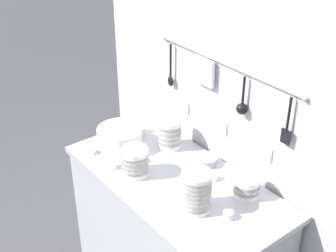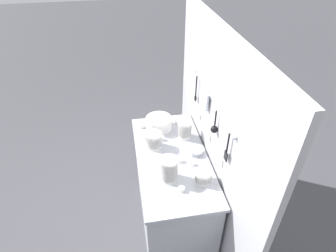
# 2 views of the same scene
# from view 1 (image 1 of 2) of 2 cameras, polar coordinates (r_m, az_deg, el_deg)

# --- Properties ---
(counter) EXTENTS (1.21, 0.60, 0.91)m
(counter) POSITION_cam_1_polar(r_m,az_deg,el_deg) (2.65, 0.78, -14.27)
(counter) COLOR #9EA0A8
(counter) RESTS_ON ground
(back_wall) EXTENTS (2.01, 0.09, 1.99)m
(back_wall) POSITION_cam_1_polar(r_m,az_deg,el_deg) (2.50, 6.85, -1.85)
(back_wall) COLOR #B2B2B7
(back_wall) RESTS_ON ground
(bowl_stack_short_front) EXTENTS (0.14, 0.14, 0.15)m
(bowl_stack_short_front) POSITION_cam_1_polar(r_m,az_deg,el_deg) (2.35, -4.01, -4.37)
(bowl_stack_short_front) COLOR white
(bowl_stack_short_front) RESTS_ON counter
(bowl_stack_wide_centre) EXTENTS (0.12, 0.12, 0.17)m
(bowl_stack_wide_centre) POSITION_cam_1_polar(r_m,az_deg,el_deg) (2.56, 0.23, -0.92)
(bowl_stack_wide_centre) COLOR white
(bowl_stack_wide_centre) RESTS_ON counter
(bowl_stack_tall_left) EXTENTS (0.13, 0.13, 0.20)m
(bowl_stack_tall_left) POSITION_cam_1_polar(r_m,az_deg,el_deg) (2.12, 3.51, -7.95)
(bowl_stack_tall_left) COLOR white
(bowl_stack_tall_left) RESTS_ON counter
(bowl_stack_back_corner) EXTENTS (0.13, 0.13, 0.10)m
(bowl_stack_back_corner) POSITION_cam_1_polar(r_m,az_deg,el_deg) (2.25, 9.57, -7.28)
(bowl_stack_back_corner) COLOR white
(bowl_stack_back_corner) RESTS_ON counter
(plate_stack) EXTENTS (0.25, 0.25, 0.11)m
(plate_stack) POSITION_cam_1_polar(r_m,az_deg,el_deg) (2.59, -5.89, -1.40)
(plate_stack) COLOR white
(plate_stack) RESTS_ON counter
(steel_mixing_bowl) EXTENTS (0.11, 0.11, 0.04)m
(steel_mixing_bowl) POSITION_cam_1_polar(r_m,az_deg,el_deg) (2.46, 4.61, -4.16)
(steel_mixing_bowl) COLOR #93969E
(steel_mixing_bowl) RESTS_ON counter
(cup_back_left) EXTENTS (0.05, 0.05, 0.04)m
(cup_back_left) POSITION_cam_1_polar(r_m,az_deg,el_deg) (2.48, -3.53, -3.98)
(cup_back_left) COLOR white
(cup_back_left) RESTS_ON counter
(cup_front_left) EXTENTS (0.05, 0.05, 0.04)m
(cup_front_left) POSITION_cam_1_polar(r_m,az_deg,el_deg) (2.33, 2.91, -6.41)
(cup_front_left) COLOR white
(cup_front_left) RESTS_ON counter
(cup_centre) EXTENTS (0.05, 0.05, 0.04)m
(cup_centre) POSITION_cam_1_polar(r_m,az_deg,el_deg) (2.44, -6.85, -4.76)
(cup_centre) COLOR white
(cup_centre) RESTS_ON counter
(cup_front_right) EXTENTS (0.05, 0.05, 0.04)m
(cup_front_right) POSITION_cam_1_polar(r_m,az_deg,el_deg) (2.13, 7.39, -10.71)
(cup_front_right) COLOR white
(cup_front_right) RESTS_ON counter
(cup_beside_plates) EXTENTS (0.05, 0.05, 0.04)m
(cup_beside_plates) POSITION_cam_1_polar(r_m,az_deg,el_deg) (2.57, -9.37, -2.97)
(cup_beside_plates) COLOR white
(cup_beside_plates) RESTS_ON counter
(cup_back_right) EXTENTS (0.05, 0.05, 0.04)m
(cup_back_right) POSITION_cam_1_polar(r_m,az_deg,el_deg) (2.73, -2.99, -0.44)
(cup_back_right) COLOR white
(cup_back_right) RESTS_ON counter
(cup_by_caddy) EXTENTS (0.05, 0.05, 0.04)m
(cup_by_caddy) POSITION_cam_1_polar(r_m,az_deg,el_deg) (2.35, 5.49, -6.19)
(cup_by_caddy) COLOR white
(cup_by_caddy) RESTS_ON counter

